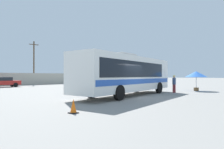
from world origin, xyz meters
TOP-DOWN VIEW (x-y plane):
  - ground_plane at (0.00, 10.00)m, footprint 300.00×300.00m
  - perimeter_wall at (0.00, 26.22)m, footprint 80.00×0.30m
  - coach_bus_white_blue at (1.00, 1.15)m, footprint 12.07×4.13m
  - attendant_by_bus_door at (6.44, -0.35)m, footprint 0.38×0.38m
  - vendor_umbrella_near_gate_blue at (10.27, -1.06)m, footprint 2.32×2.32m
  - parked_car_third_red at (-1.56, 22.15)m, footprint 4.36×2.29m
  - utility_pole_far at (5.73, 27.98)m, footprint 1.80×0.36m
  - traffic_cone_on_apron at (-6.78, -2.05)m, footprint 0.36×0.36m

SIDE VIEW (x-z plane):
  - ground_plane at x=0.00m, z-range 0.00..0.00m
  - traffic_cone_on_apron at x=-6.78m, z-range -0.01..0.63m
  - parked_car_third_red at x=-1.56m, z-range 0.05..1.49m
  - attendant_by_bus_door at x=6.44m, z-range 0.12..1.80m
  - perimeter_wall at x=0.00m, z-range 0.00..2.15m
  - vendor_umbrella_near_gate_blue at x=10.27m, z-range 0.72..2.88m
  - coach_bus_white_blue at x=1.00m, z-range 0.12..3.57m
  - utility_pole_far at x=5.73m, z-range 0.18..8.44m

